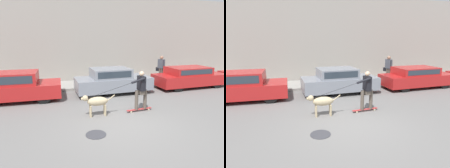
# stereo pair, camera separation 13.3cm
# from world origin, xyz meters

# --- Properties ---
(ground_plane) EXTENTS (36.00, 36.00, 0.00)m
(ground_plane) POSITION_xyz_m (0.00, 0.00, 0.00)
(ground_plane) COLOR slate
(back_wall) EXTENTS (32.00, 0.30, 5.53)m
(back_wall) POSITION_xyz_m (0.00, 7.27, 2.76)
(back_wall) COLOR #9E998E
(back_wall) RESTS_ON ground_plane
(sidewalk_curb) EXTENTS (30.00, 2.23, 0.15)m
(sidewalk_curb) POSITION_xyz_m (0.00, 5.98, 0.07)
(sidewalk_curb) COLOR gray
(sidewalk_curb) RESTS_ON ground_plane
(parked_car_0) EXTENTS (4.04, 1.87, 1.34)m
(parked_car_0) POSITION_xyz_m (-3.99, 3.88, 0.66)
(parked_car_0) COLOR black
(parked_car_0) RESTS_ON ground_plane
(parked_car_1) EXTENTS (3.95, 1.78, 1.33)m
(parked_car_1) POSITION_xyz_m (0.69, 3.88, 0.64)
(parked_car_1) COLOR black
(parked_car_1) RESTS_ON ground_plane
(parked_car_2) EXTENTS (4.35, 1.80, 1.21)m
(parked_car_2) POSITION_xyz_m (5.42, 3.88, 0.60)
(parked_car_2) COLOR black
(parked_car_2) RESTS_ON ground_plane
(dog) EXTENTS (1.27, 0.37, 0.82)m
(dog) POSITION_xyz_m (-0.81, 0.96, 0.55)
(dog) COLOR tan
(dog) RESTS_ON ground_plane
(skateboarder) EXTENTS (2.69, 0.56, 1.60)m
(skateboarder) POSITION_xyz_m (0.97, 0.98, 0.91)
(skateboarder) COLOR beige
(skateboarder) RESTS_ON ground_plane
(pedestrian_with_bag) EXTENTS (0.37, 0.62, 1.59)m
(pedestrian_with_bag) POSITION_xyz_m (4.43, 5.46, 1.04)
(pedestrian_with_bag) COLOR brown
(pedestrian_with_bag) RESTS_ON sidewalk_curb
(manhole_cover) EXTENTS (0.62, 0.62, 0.01)m
(manhole_cover) POSITION_xyz_m (-1.15, -0.49, 0.01)
(manhole_cover) COLOR #38383D
(manhole_cover) RESTS_ON ground_plane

